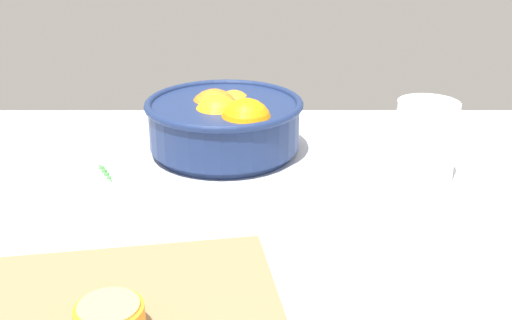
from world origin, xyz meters
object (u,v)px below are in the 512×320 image
(fruit_bowl, at_px, (227,122))
(juice_glass, at_px, (426,146))
(orange_half_0, at_px, (112,320))
(cutting_board, at_px, (129,293))

(fruit_bowl, xyz_separation_m, juice_glass, (0.29, -0.10, -0.00))
(orange_half_0, bearing_deg, fruit_bowl, 80.00)
(fruit_bowl, bearing_deg, juice_glass, -18.92)
(fruit_bowl, relative_size, juice_glass, 2.15)
(fruit_bowl, relative_size, cutting_board, 0.82)
(cutting_board, relative_size, orange_half_0, 4.75)
(orange_half_0, bearing_deg, cutting_board, 89.86)
(juice_glass, bearing_deg, cutting_board, -141.13)
(fruit_bowl, relative_size, orange_half_0, 3.91)
(cutting_board, bearing_deg, orange_half_0, -90.14)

